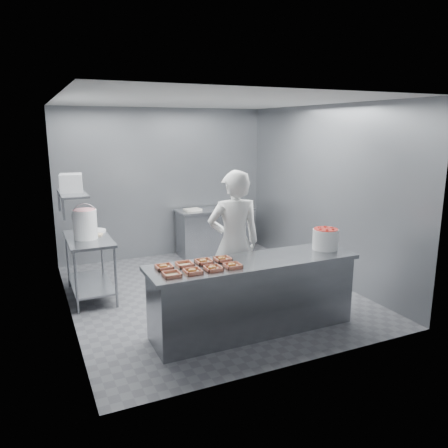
# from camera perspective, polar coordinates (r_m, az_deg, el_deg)

# --- Properties ---
(floor) EXTENTS (4.50, 4.50, 0.00)m
(floor) POSITION_cam_1_polar(r_m,az_deg,el_deg) (6.69, -1.76, -8.96)
(floor) COLOR #4C4C51
(floor) RESTS_ON ground
(ceiling) EXTENTS (4.50, 4.50, 0.00)m
(ceiling) POSITION_cam_1_polar(r_m,az_deg,el_deg) (6.23, -1.94, 15.75)
(ceiling) COLOR white
(ceiling) RESTS_ON wall_back
(wall_back) EXTENTS (4.00, 0.04, 2.80)m
(wall_back) POSITION_cam_1_polar(r_m,az_deg,el_deg) (8.41, -7.83, 5.27)
(wall_back) COLOR slate
(wall_back) RESTS_ON ground
(wall_left) EXTENTS (0.04, 4.50, 2.80)m
(wall_left) POSITION_cam_1_polar(r_m,az_deg,el_deg) (5.85, -20.24, 1.39)
(wall_left) COLOR slate
(wall_left) RESTS_ON ground
(wall_right) EXTENTS (0.04, 4.50, 2.80)m
(wall_right) POSITION_cam_1_polar(r_m,az_deg,el_deg) (7.31, 12.80, 3.98)
(wall_right) COLOR slate
(wall_right) RESTS_ON ground
(service_counter) EXTENTS (2.60, 0.70, 0.90)m
(service_counter) POSITION_cam_1_polar(r_m,az_deg,el_deg) (5.39, 3.87, -9.27)
(service_counter) COLOR slate
(service_counter) RESTS_ON ground
(prep_table) EXTENTS (0.60, 1.20, 0.90)m
(prep_table) POSITION_cam_1_polar(r_m,az_deg,el_deg) (6.65, -17.14, -4.26)
(prep_table) COLOR slate
(prep_table) RESTS_ON ground
(back_counter) EXTENTS (1.50, 0.60, 0.90)m
(back_counter) POSITION_cam_1_polar(r_m,az_deg,el_deg) (8.56, -1.18, -0.93)
(back_counter) COLOR slate
(back_counter) RESTS_ON ground
(wall_shelf) EXTENTS (0.35, 0.90, 0.03)m
(wall_shelf) POSITION_cam_1_polar(r_m,az_deg,el_deg) (6.43, -19.19, 3.78)
(wall_shelf) COLOR slate
(wall_shelf) RESTS_ON wall_left
(tray_0) EXTENTS (0.19, 0.18, 0.04)m
(tray_0) POSITION_cam_1_polar(r_m,az_deg,el_deg) (4.71, -6.83, -6.55)
(tray_0) COLOR tan
(tray_0) RESTS_ON service_counter
(tray_1) EXTENTS (0.19, 0.18, 0.06)m
(tray_1) POSITION_cam_1_polar(r_m,az_deg,el_deg) (4.78, -4.12, -6.15)
(tray_1) COLOR tan
(tray_1) RESTS_ON service_counter
(tray_2) EXTENTS (0.19, 0.18, 0.06)m
(tray_2) POSITION_cam_1_polar(r_m,az_deg,el_deg) (4.87, -1.46, -5.79)
(tray_2) COLOR tan
(tray_2) RESTS_ON service_counter
(tray_3) EXTENTS (0.19, 0.18, 0.06)m
(tray_3) POSITION_cam_1_polar(r_m,az_deg,el_deg) (4.96, 1.10, -5.43)
(tray_3) COLOR tan
(tray_3) RESTS_ON service_counter
(tray_4) EXTENTS (0.19, 0.18, 0.06)m
(tray_4) POSITION_cam_1_polar(r_m,az_deg,el_deg) (4.96, -7.84, -5.56)
(tray_4) COLOR tan
(tray_4) RESTS_ON service_counter
(tray_5) EXTENTS (0.19, 0.18, 0.04)m
(tray_5) POSITION_cam_1_polar(r_m,az_deg,el_deg) (5.03, -5.18, -5.26)
(tray_5) COLOR tan
(tray_5) RESTS_ON service_counter
(tray_6) EXTENTS (0.19, 0.18, 0.06)m
(tray_6) POSITION_cam_1_polar(r_m,az_deg,el_deg) (5.11, -2.67, -4.91)
(tray_6) COLOR tan
(tray_6) RESTS_ON service_counter
(tray_7) EXTENTS (0.19, 0.18, 0.06)m
(tray_7) POSITION_cam_1_polar(r_m,az_deg,el_deg) (5.20, -0.20, -4.58)
(tray_7) COLOR tan
(tray_7) RESTS_ON service_counter
(worker) EXTENTS (0.77, 0.58, 1.92)m
(worker) POSITION_cam_1_polar(r_m,az_deg,el_deg) (5.74, 1.32, -2.49)
(worker) COLOR silver
(worker) RESTS_ON ground
(strawberry_tub) EXTENTS (0.33, 0.33, 0.27)m
(strawberry_tub) POSITION_cam_1_polar(r_m,az_deg,el_deg) (5.80, 13.11, -1.82)
(strawberry_tub) COLOR white
(strawberry_tub) RESTS_ON service_counter
(glaze_bucket) EXTENTS (0.35, 0.33, 0.51)m
(glaze_bucket) POSITION_cam_1_polar(r_m,az_deg,el_deg) (6.47, -17.69, 0.05)
(glaze_bucket) COLOR white
(glaze_bucket) RESTS_ON prep_table
(bucket_lid) EXTENTS (0.38, 0.38, 0.03)m
(bucket_lid) POSITION_cam_1_polar(r_m,az_deg,el_deg) (6.90, -16.53, -0.86)
(bucket_lid) COLOR white
(bucket_lid) RESTS_ON prep_table
(rag) EXTENTS (0.18, 0.17, 0.02)m
(rag) POSITION_cam_1_polar(r_m,az_deg,el_deg) (6.67, -16.24, -1.31)
(rag) COLOR #CCB28C
(rag) RESTS_ON prep_table
(appliance) EXTENTS (0.34, 0.37, 0.25)m
(appliance) POSITION_cam_1_polar(r_m,az_deg,el_deg) (6.47, -19.34, 5.09)
(appliance) COLOR gray
(appliance) RESTS_ON wall_shelf
(paper_stack) EXTENTS (0.32, 0.25, 0.04)m
(paper_stack) POSITION_cam_1_polar(r_m,az_deg,el_deg) (8.29, -4.12, 1.88)
(paper_stack) COLOR silver
(paper_stack) RESTS_ON back_counter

